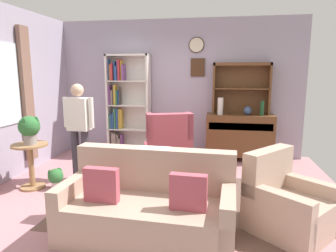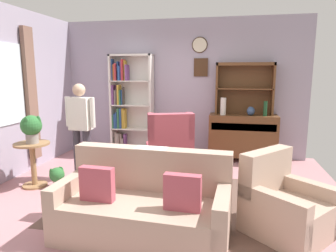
{
  "view_description": "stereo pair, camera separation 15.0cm",
  "coord_description": "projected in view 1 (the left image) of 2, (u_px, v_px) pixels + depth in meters",
  "views": [
    {
      "loc": [
        0.85,
        -4.12,
        1.74
      ],
      "look_at": [
        0.1,
        0.2,
        0.95
      ],
      "focal_mm": 32.13,
      "sensor_mm": 36.0,
      "label": 1
    },
    {
      "loc": [
        0.99,
        -4.09,
        1.74
      ],
      "look_at": [
        0.1,
        0.2,
        0.95
      ],
      "focal_mm": 32.13,
      "sensor_mm": 36.0,
      "label": 2
    }
  ],
  "objects": [
    {
      "name": "plant_stand",
      "position": [
        31.0,
        161.0,
        4.51
      ],
      "size": [
        0.52,
        0.52,
        0.68
      ],
      "color": "#997047",
      "rests_on": "ground_plane"
    },
    {
      "name": "bookshelf",
      "position": [
        125.0,
        105.0,
        6.34
      ],
      "size": [
        0.9,
        0.3,
        2.1
      ],
      "color": "silver",
      "rests_on": "ground_plane"
    },
    {
      "name": "couch_floral",
      "position": [
        149.0,
        208.0,
        3.2
      ],
      "size": [
        1.84,
        0.93,
        0.9
      ],
      "color": "tan",
      "rests_on": "ground_plane"
    },
    {
      "name": "sideboard",
      "position": [
        239.0,
        135.0,
        5.95
      ],
      "size": [
        1.3,
        0.45,
        0.92
      ],
      "color": "brown",
      "rests_on": "ground_plane"
    },
    {
      "name": "potted_plant_small",
      "position": [
        56.0,
        177.0,
        4.53
      ],
      "size": [
        0.22,
        0.22,
        0.31
      ],
      "color": "beige",
      "rests_on": "ground_plane"
    },
    {
      "name": "vase_tall",
      "position": [
        220.0,
        106.0,
        5.84
      ],
      "size": [
        0.11,
        0.11,
        0.33
      ],
      "primitive_type": "cylinder",
      "color": "beige",
      "rests_on": "sideboard"
    },
    {
      "name": "vase_round",
      "position": [
        248.0,
        111.0,
        5.78
      ],
      "size": [
        0.15,
        0.15,
        0.17
      ],
      "primitive_type": "ellipsoid",
      "color": "#33476B",
      "rests_on": "sideboard"
    },
    {
      "name": "person_reading",
      "position": [
        79.0,
        125.0,
        4.81
      ],
      "size": [
        0.52,
        0.22,
        1.56
      ],
      "color": "#38333D",
      "rests_on": "ground_plane"
    },
    {
      "name": "area_rug",
      "position": [
        169.0,
        200.0,
        4.12
      ],
      "size": [
        2.79,
        2.1,
        0.01
      ],
      "primitive_type": "cube",
      "color": "brown",
      "rests_on": "ground_plane"
    },
    {
      "name": "ground_plane",
      "position": [
        159.0,
        192.0,
        4.45
      ],
      "size": [
        5.4,
        4.6,
        0.02
      ],
      "primitive_type": "cube",
      "color": "#B27A7F"
    },
    {
      "name": "potted_plant_large",
      "position": [
        29.0,
        128.0,
        4.4
      ],
      "size": [
        0.31,
        0.31,
        0.42
      ],
      "color": "gray",
      "rests_on": "plant_stand"
    },
    {
      "name": "wall_back",
      "position": [
        179.0,
        88.0,
        6.26
      ],
      "size": [
        5.0,
        0.09,
        2.8
      ],
      "color": "#A399AD",
      "rests_on": "ground_plane"
    },
    {
      "name": "wingback_chair",
      "position": [
        168.0,
        149.0,
        5.37
      ],
      "size": [
        1.0,
        1.01,
        1.05
      ],
      "color": "#B74C5B",
      "rests_on": "ground_plane"
    },
    {
      "name": "bottle_wine",
      "position": [
        262.0,
        108.0,
        5.7
      ],
      "size": [
        0.07,
        0.07,
        0.28
      ],
      "primitive_type": "cylinder",
      "color": "#194223",
      "rests_on": "sideboard"
    },
    {
      "name": "armchair_floral",
      "position": [
        287.0,
        206.0,
        3.31
      ],
      "size": [
        1.08,
        1.08,
        0.88
      ],
      "color": "tan",
      "rests_on": "ground_plane"
    },
    {
      "name": "coffee_table",
      "position": [
        177.0,
        178.0,
        3.99
      ],
      "size": [
        0.8,
        0.5,
        0.42
      ],
      "color": "brown",
      "rests_on": "ground_plane"
    },
    {
      "name": "sideboard_hutch",
      "position": [
        241.0,
        81.0,
        5.87
      ],
      "size": [
        1.1,
        0.26,
        1.0
      ],
      "color": "brown",
      "rests_on": "sideboard"
    },
    {
      "name": "book_stack",
      "position": [
        175.0,
        172.0,
        3.91
      ],
      "size": [
        0.19,
        0.16,
        0.07
      ],
      "color": "#B22D33",
      "rests_on": "coffee_table"
    }
  ]
}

